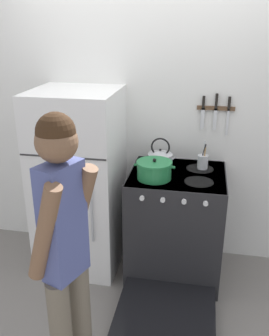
% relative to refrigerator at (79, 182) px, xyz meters
% --- Properties ---
extents(ground_plane, '(14.00, 14.00, 0.00)m').
position_rel_refrigerator_xyz_m(ground_plane, '(0.54, 0.34, -0.78)').
color(ground_plane, slate).
extents(wall_back, '(10.00, 0.06, 2.55)m').
position_rel_refrigerator_xyz_m(wall_back, '(0.54, 0.37, 0.49)').
color(wall_back, silver).
rests_on(wall_back, ground_plane).
extents(refrigerator, '(0.69, 0.70, 1.57)m').
position_rel_refrigerator_xyz_m(refrigerator, '(0.00, 0.00, 0.00)').
color(refrigerator, white).
rests_on(refrigerator, ground_plane).
extents(stove_range, '(0.77, 1.44, 0.93)m').
position_rel_refrigerator_xyz_m(stove_range, '(0.84, -0.05, -0.32)').
color(stove_range, '#232326').
rests_on(stove_range, ground_plane).
extents(dutch_oven_pot, '(0.32, 0.28, 0.17)m').
position_rel_refrigerator_xyz_m(dutch_oven_pot, '(0.67, -0.15, 0.22)').
color(dutch_oven_pot, '#237A42').
rests_on(dutch_oven_pot, stove_range).
extents(tea_kettle, '(0.26, 0.21, 0.25)m').
position_rel_refrigerator_xyz_m(tea_kettle, '(0.68, 0.13, 0.22)').
color(tea_kettle, silver).
rests_on(tea_kettle, stove_range).
extents(utensil_jar, '(0.09, 0.09, 0.24)m').
position_rel_refrigerator_xyz_m(utensil_jar, '(1.03, 0.14, 0.21)').
color(utensil_jar, '#B7BABF').
rests_on(utensil_jar, stove_range).
extents(person, '(0.36, 0.41, 1.70)m').
position_rel_refrigerator_xyz_m(person, '(0.36, -1.27, 0.18)').
color(person, '#6B6051').
rests_on(person, ground_plane).
extents(wall_knife_strip, '(0.31, 0.03, 0.35)m').
position_rel_refrigerator_xyz_m(wall_knife_strip, '(1.11, 0.32, 0.62)').
color(wall_knife_strip, brown).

